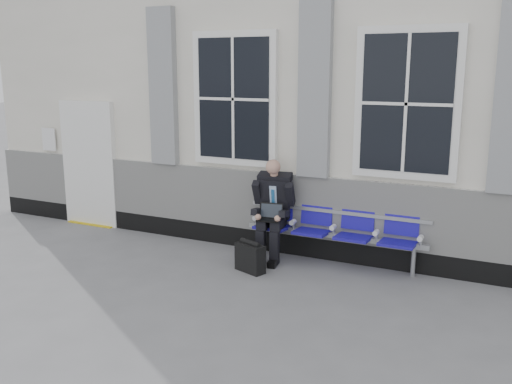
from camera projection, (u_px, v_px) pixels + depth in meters
The scene contains 5 objects.
ground at pixel (340, 305), 6.65m from camera, with size 70.00×70.00×0.00m, color slate.
station_building at pixel (409, 98), 9.23m from camera, with size 14.40×4.40×4.49m.
bench at pixel (335, 226), 7.92m from camera, with size 2.60×0.47×0.91m.
businessman at pixel (273, 205), 8.13m from camera, with size 0.62×0.83×1.44m.
briefcase at pixel (250, 257), 7.68m from camera, with size 0.47×0.32×0.44m.
Camera 1 is at (1.83, -6.02, 2.72)m, focal length 40.00 mm.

